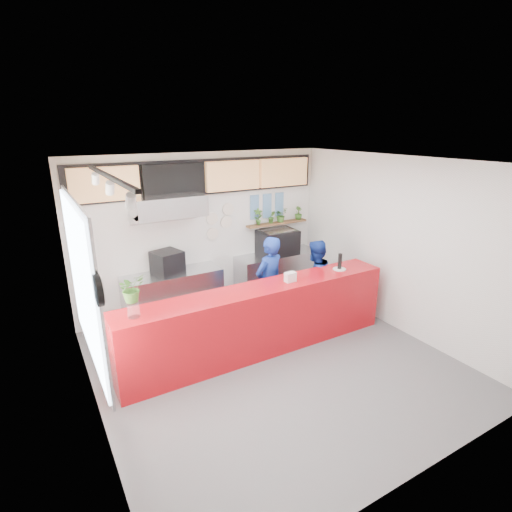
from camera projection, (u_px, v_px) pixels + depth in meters
name	position (u px, v px, depth m)	size (l,w,h in m)	color
floor	(273.00, 362.00, 6.11)	(5.00, 5.00, 0.00)	slate
ceiling	(276.00, 162.00, 5.18)	(5.00, 5.00, 0.00)	silver
wall_back	(205.00, 232.00, 7.70)	(5.00, 5.00, 0.00)	white
wall_left	(86.00, 309.00, 4.45)	(5.00, 5.00, 0.00)	white
wall_right	(397.00, 245.00, 6.84)	(5.00, 5.00, 0.00)	white
service_counter	(260.00, 319.00, 6.27)	(4.50, 0.60, 1.10)	#B00C14
cream_band	(203.00, 174.00, 7.35)	(5.00, 0.02, 0.80)	beige
prep_bench	(174.00, 296.00, 7.39)	(1.80, 0.60, 0.90)	#B2B5BA
panini_oven	(167.00, 263.00, 7.16)	(0.47, 0.47, 0.42)	black
extraction_hood	(168.00, 205.00, 6.83)	(1.20, 0.70, 0.35)	#B2B5BA
hood_lip	(169.00, 217.00, 6.89)	(1.20, 0.70, 0.08)	#B2B5BA
right_bench	(277.00, 274.00, 8.49)	(1.80, 0.60, 0.90)	#B2B5BA
espresso_machine	(278.00, 242.00, 8.27)	(0.78, 0.56, 0.50)	black
espresso_tray	(278.00, 231.00, 8.20)	(0.67, 0.46, 0.06)	#ADB1B5
herb_shelf	(277.00, 223.00, 8.38)	(1.40, 0.18, 0.04)	brown
menu_board_far_left	(105.00, 184.00, 6.44)	(1.10, 0.10, 0.55)	tan
menu_board_mid_left	(174.00, 180.00, 6.99)	(1.10, 0.10, 0.55)	black
menu_board_mid_right	(233.00, 176.00, 7.55)	(1.10, 0.10, 0.55)	tan
menu_board_far_right	(284.00, 172.00, 8.10)	(1.10, 0.10, 0.55)	tan
soffit	(203.00, 177.00, 7.34)	(4.80, 0.04, 0.65)	black
window_pane	(83.00, 283.00, 4.65)	(0.04, 2.20, 1.90)	silver
window_frame	(85.00, 283.00, 4.66)	(0.03, 2.30, 2.00)	#B2B5BA
wall_clock_rim	(98.00, 290.00, 3.56)	(0.30, 0.30, 0.05)	black
wall_clock_face	(102.00, 290.00, 3.57)	(0.26, 0.26, 0.02)	white
track_rail	(109.00, 176.00, 4.19)	(0.05, 2.40, 0.04)	black
dec_plate_a	(212.00, 219.00, 7.67)	(0.24, 0.24, 0.03)	silver
dec_plate_b	(226.00, 222.00, 7.84)	(0.24, 0.24, 0.03)	silver
dec_plate_c	(213.00, 234.00, 7.76)	(0.24, 0.24, 0.03)	silver
dec_plate_d	(228.00, 209.00, 7.79)	(0.24, 0.24, 0.03)	silver
photo_frame_a	(255.00, 201.00, 8.05)	(0.20, 0.02, 0.25)	#598CBF
photo_frame_b	(267.00, 200.00, 8.19)	(0.20, 0.02, 0.25)	#598CBF
photo_frame_c	(279.00, 199.00, 8.34)	(0.20, 0.02, 0.25)	#598CBF
photo_frame_d	(255.00, 213.00, 8.13)	(0.20, 0.02, 0.25)	#598CBF
photo_frame_e	(267.00, 212.00, 8.27)	(0.20, 0.02, 0.25)	#598CBF
photo_frame_f	(279.00, 210.00, 8.42)	(0.20, 0.02, 0.25)	#598CBF
staff_center	(269.00, 283.00, 6.93)	(0.61, 0.40, 1.68)	navy
staff_right	(314.00, 280.00, 7.29)	(0.74, 0.57, 1.51)	navy
herb_a	(258.00, 217.00, 8.10)	(0.18, 0.12, 0.34)	#356322
herb_b	(272.00, 217.00, 8.27)	(0.14, 0.12, 0.26)	#356322
herb_c	(281.00, 215.00, 8.37)	(0.27, 0.23, 0.30)	#356322
herb_d	(298.00, 213.00, 8.59)	(0.16, 0.14, 0.28)	#356322
glass_vase	(134.00, 310.00, 5.11)	(0.16, 0.16, 0.19)	silver
basil_vase	(131.00, 288.00, 5.02)	(0.32, 0.28, 0.36)	#356322
napkin_holder	(290.00, 277.00, 6.29)	(0.17, 0.11, 0.15)	white
white_plate	(339.00, 269.00, 6.84)	(0.22, 0.22, 0.02)	white
pepper_mill	(340.00, 261.00, 6.79)	(0.07, 0.07, 0.27)	black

